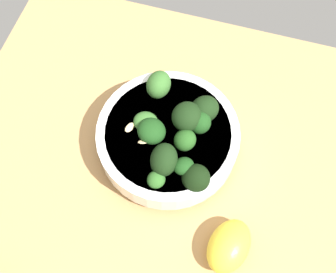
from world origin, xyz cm
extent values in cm
cube|color=tan|center=(0.00, 0.00, -2.48)|extent=(63.79, 63.79, 4.97)
cylinder|color=white|center=(4.81, -2.10, 0.71)|extent=(11.76, 11.76, 1.42)
cylinder|color=white|center=(4.81, -2.10, 3.54)|extent=(21.37, 21.37, 4.25)
cylinder|color=silver|center=(4.81, -2.10, 5.26)|extent=(18.75, 18.75, 0.80)
cylinder|color=#2F662B|center=(9.41, -6.41, 4.77)|extent=(2.32, 2.17, 1.68)
ellipsoid|color=black|center=(9.41, -6.41, 6.66)|extent=(6.41, 6.80, 5.41)
cylinder|color=#3C7A32|center=(-2.82, -2.60, 4.30)|extent=(1.35, 1.22, 1.35)
ellipsoid|color=#2D6023|center=(-2.82, -2.60, 5.63)|extent=(3.72, 3.40, 3.31)
cylinder|color=#2F662B|center=(0.30, -2.89, 4.77)|extent=(2.03, 1.97, 1.51)
ellipsoid|color=black|center=(0.30, -2.89, 6.61)|extent=(6.40, 5.70, 6.59)
cylinder|color=#589D47|center=(-0.04, -5.79, 4.90)|extent=(1.44, 1.42, 1.27)
ellipsoid|color=#194216|center=(-0.04, -5.79, 6.19)|extent=(4.72, 4.36, 3.93)
cylinder|color=#589D47|center=(7.05, -6.22, 5.14)|extent=(1.85, 1.94, 1.57)
ellipsoid|color=#194216|center=(7.05, -6.22, 6.77)|extent=(4.08, 4.36, 4.62)
cylinder|color=#589D47|center=(5.15, 1.41, 4.69)|extent=(1.79, 1.69, 1.55)
ellipsoid|color=#386B2B|center=(5.15, 1.41, 6.32)|extent=(5.05, 5.39, 3.64)
cylinder|color=#4A8F3C|center=(-0.37, -3.48, 4.85)|extent=(1.03, 1.15, 1.24)
ellipsoid|color=#194216|center=(-0.37, -3.48, 6.20)|extent=(3.42, 3.82, 3.28)
cylinder|color=#3C7A32|center=(3.57, -0.49, 5.49)|extent=(2.13, 2.03, 1.23)
ellipsoid|color=#194216|center=(3.57, -0.49, 7.12)|extent=(6.16, 6.27, 4.59)
cylinder|color=#4A8F3C|center=(-1.12, -7.89, 4.29)|extent=(1.82, 1.70, 1.18)
ellipsoid|color=black|center=(-1.12, -7.89, 5.82)|extent=(6.29, 5.88, 5.64)
cylinder|color=#589D47|center=(11.89, 1.46, 4.39)|extent=(2.17, 2.12, 1.67)
ellipsoid|color=#386B2B|center=(11.89, 1.46, 6.23)|extent=(5.87, 5.05, 6.22)
cylinder|color=#589D47|center=(3.78, -4.94, 4.80)|extent=(1.97, 1.97, 1.77)
ellipsoid|color=#23511C|center=(3.78, -4.94, 6.57)|extent=(4.90, 5.25, 4.53)
cylinder|color=#4A8F3C|center=(7.03, -4.31, 5.65)|extent=(2.29, 2.25, 1.65)
ellipsoid|color=black|center=(7.03, -4.31, 7.55)|extent=(5.08, 5.18, 4.42)
ellipsoid|color=#DBBC84|center=(3.51, 3.31, 6.58)|extent=(2.06, 1.65, 0.57)
ellipsoid|color=#DBBC84|center=(1.75, 0.54, 6.98)|extent=(1.74, 2.08, 0.97)
ellipsoid|color=#DBBC84|center=(8.50, -6.50, 7.94)|extent=(1.53, 2.04, 0.73)
ellipsoid|color=#DBBC84|center=(8.55, -5.23, 7.20)|extent=(1.88, 1.10, 1.38)
ellipsoid|color=yellow|center=(-8.20, -14.65, 2.32)|extent=(9.15, 7.39, 4.63)
camera|label=1|loc=(-21.28, -9.67, 61.50)|focal=45.12mm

